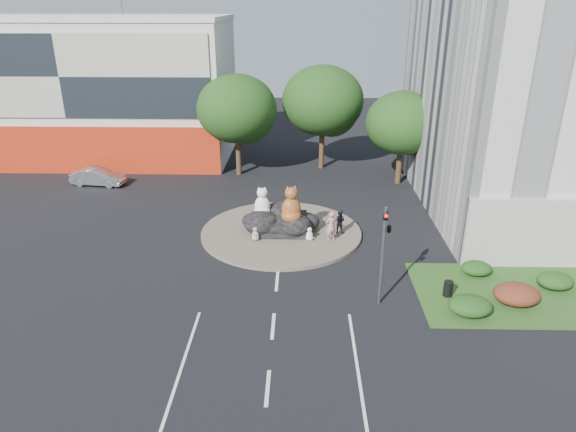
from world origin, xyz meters
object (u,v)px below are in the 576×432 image
pedestrian_pink (331,226)px  pedestrian_dark (339,221)px  kitten_calico (255,233)px  parked_car (98,177)px  litter_bin (448,289)px  cat_white (262,201)px  kitten_white (310,233)px  cat_tabby (291,203)px

pedestrian_pink → pedestrian_dark: (0.58, 1.11, -0.16)m
kitten_calico → parked_car: 16.87m
litter_bin → pedestrian_pink: bearing=131.7°
parked_car → pedestrian_dark: bearing=-109.6°
pedestrian_pink → litter_bin: 8.16m
kitten_calico → pedestrian_pink: size_ratio=0.49×
parked_car → kitten_calico: bearing=-120.9°
cat_white → kitten_white: 3.64m
cat_tabby → kitten_white: bearing=-49.3°
cat_tabby → kitten_white: cat_tabby is taller
pedestrian_pink → pedestrian_dark: 1.26m
cat_white → cat_tabby: cat_tabby is taller
pedestrian_pink → kitten_calico: bearing=-26.3°
kitten_calico → parked_car: size_ratio=0.21×
cat_tabby → pedestrian_pink: size_ratio=1.25×
kitten_calico → pedestrian_dark: (5.10, 1.17, 0.31)m
kitten_white → cat_tabby: bearing=100.3°
kitten_calico → pedestrian_pink: bearing=35.0°
litter_bin → cat_tabby: bearing=138.6°
cat_white → parked_car: 16.21m
kitten_calico → litter_bin: bearing=3.0°
kitten_white → pedestrian_pink: 1.36m
pedestrian_dark → parked_car: (-18.44, 9.14, -0.27)m
kitten_calico → pedestrian_dark: bearing=47.1°
kitten_calico → parked_car: parked_car is taller
pedestrian_pink → litter_bin: pedestrian_pink is taller
pedestrian_pink → pedestrian_dark: size_ratio=1.21×
pedestrian_pink → parked_car: bearing=-57.0°
cat_tabby → pedestrian_dark: 3.24m
cat_white → pedestrian_pink: size_ratio=1.04×
pedestrian_pink → parked_car: pedestrian_pink is taller
litter_bin → pedestrian_dark: bearing=124.0°
parked_car → litter_bin: 28.43m
cat_tabby → kitten_calico: cat_tabby is taller
kitten_calico → cat_white: bearing=113.5°
kitten_calico → pedestrian_pink: (4.51, 0.06, 0.47)m
kitten_calico → parked_car: (-13.35, 10.32, 0.04)m
kitten_white → pedestrian_pink: bearing=-44.8°
pedestrian_dark → parked_car: size_ratio=0.36×
parked_car → litter_bin: parked_car is taller
cat_tabby → pedestrian_dark: bearing=-8.0°
pedestrian_pink → parked_car: size_ratio=0.44×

